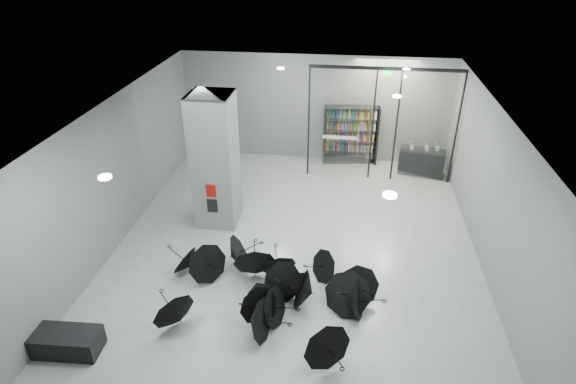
# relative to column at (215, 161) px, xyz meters

# --- Properties ---
(room) EXTENTS (14.00, 14.02, 4.01)m
(room) POSITION_rel_column_xyz_m (2.50, -2.00, 0.84)
(room) COLOR gray
(room) RESTS_ON ground
(column) EXTENTS (1.20, 1.20, 4.00)m
(column) POSITION_rel_column_xyz_m (0.00, 0.00, 0.00)
(column) COLOR slate
(column) RESTS_ON ground
(fire_cabinet) EXTENTS (0.28, 0.04, 0.38)m
(fire_cabinet) POSITION_rel_column_xyz_m (0.00, -0.62, -0.65)
(fire_cabinet) COLOR #A50A07
(fire_cabinet) RESTS_ON column
(info_panel) EXTENTS (0.30, 0.03, 0.42)m
(info_panel) POSITION_rel_column_xyz_m (0.00, -0.62, -1.15)
(info_panel) COLOR black
(info_panel) RESTS_ON column
(exit_sign) EXTENTS (0.30, 0.06, 0.15)m
(exit_sign) POSITION_rel_column_xyz_m (4.90, 3.30, 1.82)
(exit_sign) COLOR #0CE533
(exit_sign) RESTS_ON room
(glass_partition) EXTENTS (5.06, 0.08, 4.00)m
(glass_partition) POSITION_rel_column_xyz_m (4.89, 3.50, 0.18)
(glass_partition) COLOR silver
(glass_partition) RESTS_ON ground
(bench) EXTENTS (1.58, 0.74, 0.50)m
(bench) POSITION_rel_column_xyz_m (-1.91, -5.51, -1.75)
(bench) COLOR black
(bench) RESTS_ON ground
(bookshelf) EXTENTS (2.05, 0.68, 2.22)m
(bookshelf) POSITION_rel_column_xyz_m (3.89, 4.75, -0.89)
(bookshelf) COLOR black
(bookshelf) RESTS_ON ground
(shop_counter) EXTENTS (1.69, 0.99, 0.95)m
(shop_counter) POSITION_rel_column_xyz_m (6.51, 4.05, -1.53)
(shop_counter) COLOR black
(shop_counter) RESTS_ON ground
(umbrella_cluster) EXTENTS (5.48, 4.10, 1.32)m
(umbrella_cluster) POSITION_rel_column_xyz_m (2.33, -3.49, -1.69)
(umbrella_cluster) COLOR black
(umbrella_cluster) RESTS_ON ground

